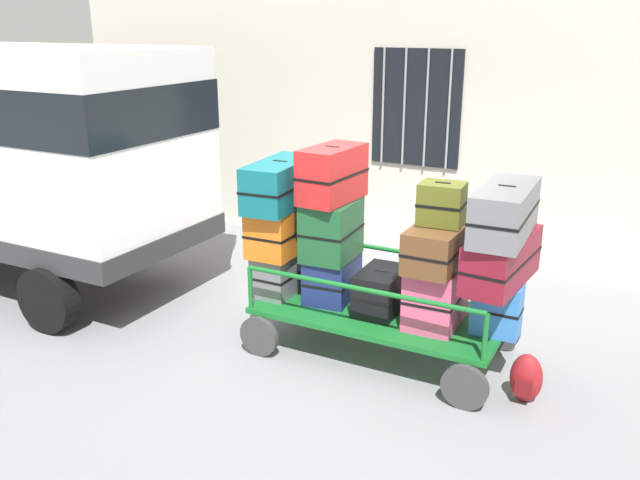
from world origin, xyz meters
The scene contains 19 objects.
ground_plane centered at (0.00, 0.00, 0.00)m, with size 40.00×40.00×0.00m, color gray.
building_wall centered at (0.00, 2.92, 2.50)m, with size 12.00×0.38×5.00m.
van centered at (-4.26, -0.32, 1.72)m, with size 4.51×2.09×2.81m.
luggage_cart centered at (0.40, -0.14, 0.38)m, with size 2.42×1.27×0.45m.
cart_railing centered at (0.40, -0.14, 0.81)m, with size 2.30×1.13×0.44m.
suitcase_left_bottom centered at (-0.69, -0.17, 0.66)m, with size 0.38×0.65×0.43m.
suitcase_left_middle centered at (-0.69, -0.14, 1.11)m, with size 0.46×0.85×0.47m.
suitcase_left_top centered at (-0.69, -0.16, 1.57)m, with size 0.51×1.03×0.46m.
suitcase_midleft_bottom centered at (-0.15, -0.10, 0.67)m, with size 0.48×0.65×0.44m.
suitcase_midleft_middle centered at (-0.15, -0.13, 1.17)m, with size 0.48×0.65×0.57m.
suitcase_midleft_top centered at (-0.15, -0.12, 1.72)m, with size 0.43×0.78×0.52m.
suitcase_center_bottom centered at (0.40, -0.17, 0.65)m, with size 0.40×0.61×0.41m.
suitcase_midright_bottom centered at (0.94, -0.18, 0.73)m, with size 0.47×0.67×0.56m.
suitcase_midright_middle centered at (0.94, -0.14, 1.20)m, with size 0.43×0.94×0.38m.
suitcase_midright_top centered at (0.94, -0.17, 1.58)m, with size 0.41×0.35×0.37m.
suitcase_right_bottom centered at (1.48, -0.15, 0.69)m, with size 0.43×0.27×0.48m.
suitcase_right_middle centered at (1.48, -0.13, 1.14)m, with size 0.49×1.06×0.43m.
suitcase_right_top centered at (1.48, -0.17, 1.58)m, with size 0.45×1.04×0.44m.
backpack centered at (1.83, -0.40, 0.22)m, with size 0.27×0.22×0.44m.
Camera 1 is at (2.62, -5.63, 3.09)m, focal length 37.70 mm.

